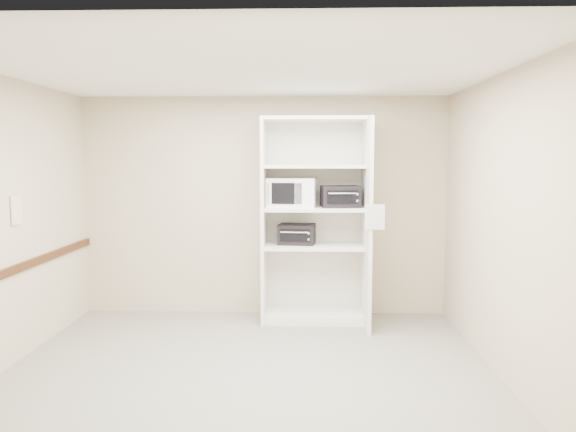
{
  "coord_description": "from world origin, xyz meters",
  "views": [
    {
      "loc": [
        0.51,
        -4.93,
        1.94
      ],
      "look_at": [
        0.32,
        1.4,
        1.29
      ],
      "focal_mm": 35.0,
      "sensor_mm": 36.0,
      "label": 1
    }
  ],
  "objects_px": {
    "shelving_unit": "(318,227)",
    "microwave": "(292,192)",
    "toaster_oven_lower": "(297,234)",
    "toaster_oven_upper": "(340,196)"
  },
  "relations": [
    {
      "from": "shelving_unit",
      "to": "toaster_oven_lower",
      "type": "distance_m",
      "value": 0.27
    },
    {
      "from": "shelving_unit",
      "to": "toaster_oven_upper",
      "type": "relative_size",
      "value": 5.51
    },
    {
      "from": "microwave",
      "to": "toaster_oven_lower",
      "type": "relative_size",
      "value": 1.32
    },
    {
      "from": "toaster_oven_upper",
      "to": "microwave",
      "type": "bearing_deg",
      "value": 168.24
    },
    {
      "from": "microwave",
      "to": "shelving_unit",
      "type": "bearing_deg",
      "value": 2.01
    },
    {
      "from": "shelving_unit",
      "to": "toaster_oven_lower",
      "type": "xyz_separation_m",
      "value": [
        -0.26,
        0.03,
        -0.09
      ]
    },
    {
      "from": "shelving_unit",
      "to": "microwave",
      "type": "height_order",
      "value": "shelving_unit"
    },
    {
      "from": "microwave",
      "to": "toaster_oven_lower",
      "type": "distance_m",
      "value": 0.5
    },
    {
      "from": "shelving_unit",
      "to": "toaster_oven_lower",
      "type": "bearing_deg",
      "value": 173.1
    },
    {
      "from": "microwave",
      "to": "toaster_oven_lower",
      "type": "xyz_separation_m",
      "value": [
        0.05,
        0.0,
        -0.5
      ]
    }
  ]
}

